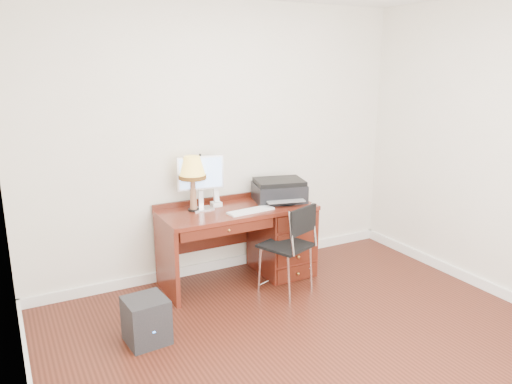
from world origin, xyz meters
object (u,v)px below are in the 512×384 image
leg_lamp (192,171)px  desk (266,235)px  monitor (200,176)px  phone (216,200)px  chair (290,241)px  printer (279,190)px  equipment_box (146,320)px

leg_lamp → desk: bearing=-8.2°
monitor → phone: (0.16, 0.02, -0.27)m
monitor → chair: bearing=-38.9°
monitor → phone: bearing=13.3°
desk → chair: bearing=-93.2°
printer → phone: printer is taller
equipment_box → monitor: bearing=40.9°
phone → leg_lamp: bearing=-168.0°
desk → phone: 0.64m
desk → equipment_box: bearing=-154.2°
leg_lamp → chair: size_ratio=0.61×
desk → phone: size_ratio=7.53×
leg_lamp → chair: 1.11m
desk → equipment_box: desk is taller
desk → monitor: bearing=168.4°
monitor → printer: size_ratio=0.90×
monitor → chair: 1.04m
desk → chair: (-0.03, -0.50, 0.11)m
leg_lamp → equipment_box: (-0.72, -0.80, -0.95)m
leg_lamp → equipment_box: 1.44m
printer → leg_lamp: leg_lamp is taller
desk → equipment_box: size_ratio=4.15×
desk → monitor: 0.93m
desk → chair: chair is taller
printer → phone: size_ratio=2.88×
leg_lamp → printer: bearing=-4.6°
desk → leg_lamp: leg_lamp is taller
printer → equipment_box: 1.90m
equipment_box → leg_lamp: bearing=43.3°
printer → phone: 0.66m
phone → printer: bearing=-8.4°
phone → chair: (0.45, -0.65, -0.29)m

